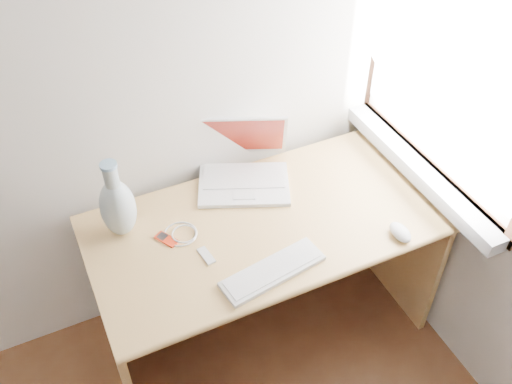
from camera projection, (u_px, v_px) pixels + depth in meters
name	position (u px, v px, depth m)	size (l,w,h in m)	color
window	(450.00, 61.00, 2.00)	(0.11, 0.99, 1.10)	white
desk	(257.00, 242.00, 2.39)	(1.37, 0.68, 0.72)	tan
laptop	(239.00, 169.00, 2.34)	(0.44, 0.43, 0.25)	white
external_keyboard	(273.00, 271.00, 2.00)	(0.40, 0.17, 0.02)	white
mouse	(400.00, 232.00, 2.13)	(0.07, 0.11, 0.04)	white
ipod	(167.00, 239.00, 2.12)	(0.08, 0.10, 0.01)	#B4250C
cable_coil	(181.00, 234.00, 2.14)	(0.13, 0.13, 0.01)	white
remote	(206.00, 255.00, 2.06)	(0.03, 0.09, 0.01)	white
vase	(118.00, 206.00, 2.06)	(0.13, 0.13, 0.33)	silver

